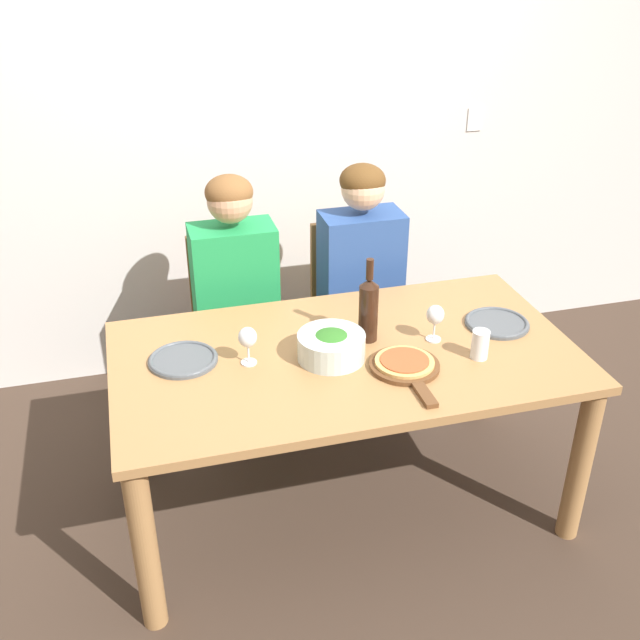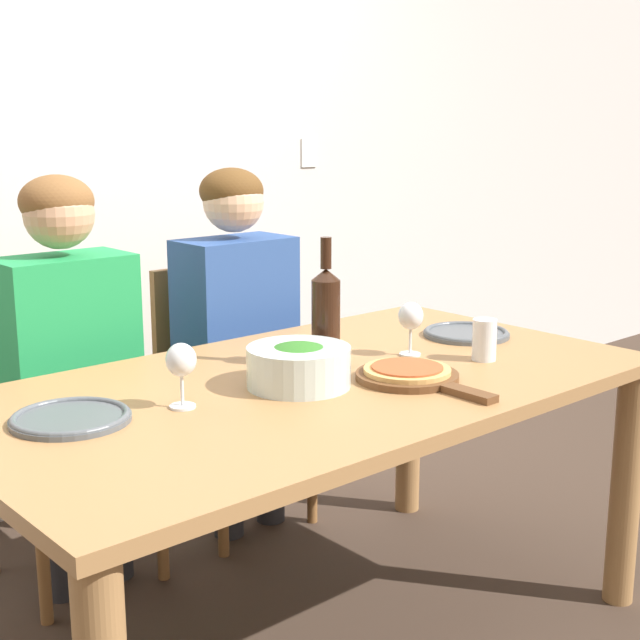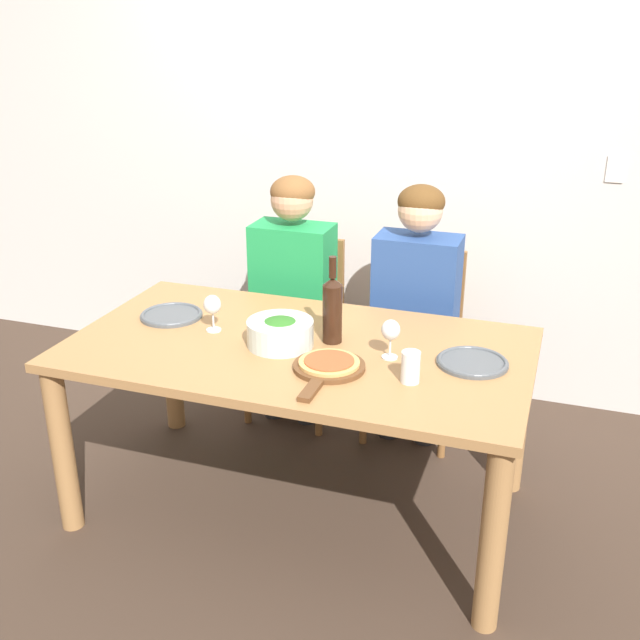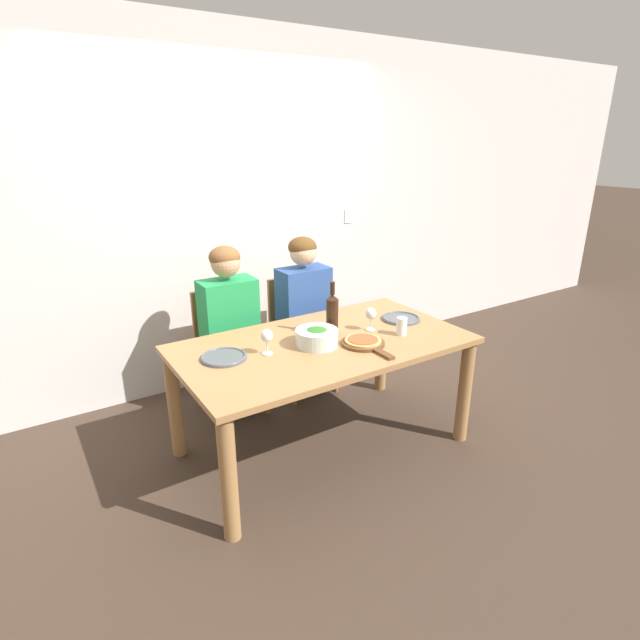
% 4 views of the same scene
% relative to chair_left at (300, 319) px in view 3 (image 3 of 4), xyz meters
% --- Properties ---
extents(ground_plane, '(40.00, 40.00, 0.00)m').
position_rel_chair_left_xyz_m(ground_plane, '(0.30, -0.83, -0.49)').
color(ground_plane, '#3D2D23').
extents(back_wall, '(10.00, 0.06, 2.70)m').
position_rel_chair_left_xyz_m(back_wall, '(0.30, 0.49, 0.86)').
color(back_wall, silver).
rests_on(back_wall, ground).
extents(dining_table, '(1.77, 0.97, 0.74)m').
position_rel_chair_left_xyz_m(dining_table, '(0.30, -0.83, 0.14)').
color(dining_table, '#9E7042').
rests_on(dining_table, ground).
extents(chair_left, '(0.42, 0.42, 0.89)m').
position_rel_chair_left_xyz_m(chair_left, '(0.00, 0.00, 0.00)').
color(chair_left, brown).
rests_on(chair_left, ground).
extents(chair_right, '(0.42, 0.42, 0.89)m').
position_rel_chair_left_xyz_m(chair_right, '(0.61, 0.00, 0.00)').
color(chair_right, brown).
rests_on(chair_right, ground).
extents(person_woman, '(0.47, 0.51, 1.23)m').
position_rel_chair_left_xyz_m(person_woman, '(0.00, -0.11, 0.26)').
color(person_woman, '#28282D').
rests_on(person_woman, ground).
extents(person_man, '(0.47, 0.51, 1.23)m').
position_rel_chair_left_xyz_m(person_man, '(0.61, -0.11, 0.26)').
color(person_man, '#28282D').
rests_on(person_man, ground).
extents(wine_bottle, '(0.08, 0.08, 0.34)m').
position_rel_chair_left_xyz_m(wine_bottle, '(0.42, -0.75, 0.39)').
color(wine_bottle, black).
rests_on(wine_bottle, dining_table).
extents(broccoli_bowl, '(0.26, 0.26, 0.11)m').
position_rel_chair_left_xyz_m(broccoli_bowl, '(0.24, -0.85, 0.30)').
color(broccoli_bowl, silver).
rests_on(broccoli_bowl, dining_table).
extents(dinner_plate_left, '(0.26, 0.26, 0.02)m').
position_rel_chair_left_xyz_m(dinner_plate_left, '(-0.30, -0.73, 0.26)').
color(dinner_plate_left, '#4C5156').
rests_on(dinner_plate_left, dining_table).
extents(dinner_plate_right, '(0.26, 0.26, 0.02)m').
position_rel_chair_left_xyz_m(dinner_plate_right, '(0.96, -0.78, 0.26)').
color(dinner_plate_right, '#4C5156').
rests_on(dinner_plate_right, dining_table).
extents(pizza_on_board, '(0.26, 0.40, 0.04)m').
position_rel_chair_left_xyz_m(pizza_on_board, '(0.48, -1.00, 0.27)').
color(pizza_on_board, brown).
rests_on(pizza_on_board, dining_table).
extents(wine_glass_left, '(0.07, 0.07, 0.15)m').
position_rel_chair_left_xyz_m(wine_glass_left, '(-0.07, -0.81, 0.36)').
color(wine_glass_left, silver).
rests_on(wine_glass_left, dining_table).
extents(wine_glass_right, '(0.07, 0.07, 0.15)m').
position_rel_chair_left_xyz_m(wine_glass_right, '(0.67, -0.83, 0.36)').
color(wine_glass_right, silver).
rests_on(wine_glass_right, dining_table).
extents(water_tumbler, '(0.07, 0.07, 0.11)m').
position_rel_chair_left_xyz_m(water_tumbler, '(0.78, -1.00, 0.31)').
color(water_tumbler, silver).
rests_on(water_tumbler, dining_table).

